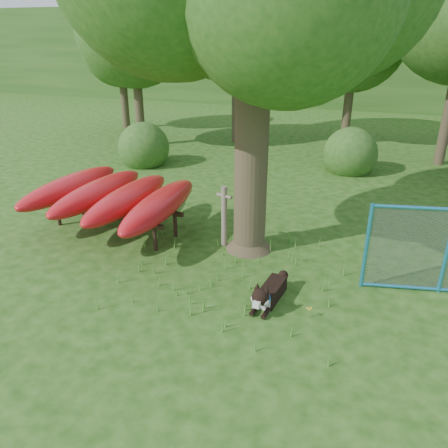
% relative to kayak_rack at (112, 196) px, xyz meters
% --- Properties ---
extents(ground, '(80.00, 80.00, 0.00)m').
position_rel_kayak_rack_xyz_m(ground, '(2.86, -2.14, -0.89)').
color(ground, '#1C430D').
rests_on(ground, ground).
extents(wooden_post, '(0.38, 0.19, 1.38)m').
position_rel_kayak_rack_xyz_m(wooden_post, '(2.71, 0.10, -0.16)').
color(wooden_post, '#6C6051').
rests_on(wooden_post, ground).
extents(kayak_rack, '(3.60, 3.79, 1.16)m').
position_rel_kayak_rack_xyz_m(kayak_rack, '(0.00, 0.00, 0.00)').
color(kayak_rack, black).
rests_on(kayak_rack, ground).
extents(husky_dog, '(0.43, 1.29, 0.58)m').
position_rel_kayak_rack_xyz_m(husky_dog, '(4.17, -1.81, -0.68)').
color(husky_dog, black).
rests_on(husky_dog, ground).
extents(fence_section, '(2.79, 0.61, 2.75)m').
position_rel_kayak_rack_xyz_m(fence_section, '(7.03, -0.42, -0.06)').
color(fence_section, teal).
rests_on(fence_section, ground).
extents(wildflower_clump, '(0.09, 0.08, 0.20)m').
position_rel_kayak_rack_xyz_m(wildflower_clump, '(4.91, -1.99, -0.73)').
color(wildflower_clump, '#4C8D2E').
rests_on(wildflower_clump, ground).
extents(bg_tree_a, '(4.40, 4.40, 6.70)m').
position_rel_kayak_rack_xyz_m(bg_tree_a, '(-3.64, 7.86, 3.60)').
color(bg_tree_a, '#3B3020').
rests_on(bg_tree_a, ground).
extents(bg_tree_c, '(4.00, 4.00, 6.12)m').
position_rel_kayak_rack_xyz_m(bg_tree_c, '(4.36, 10.86, 3.22)').
color(bg_tree_c, '#3B3020').
rests_on(bg_tree_c, ground).
extents(bg_tree_f, '(3.60, 3.60, 5.55)m').
position_rel_kayak_rack_xyz_m(bg_tree_f, '(-6.14, 10.86, 2.84)').
color(bg_tree_f, '#3B3020').
rests_on(bg_tree_f, ground).
extents(shrub_left, '(1.80, 1.80, 1.80)m').
position_rel_kayak_rack_xyz_m(shrub_left, '(-2.14, 5.36, -0.89)').
color(shrub_left, '#27501A').
rests_on(shrub_left, ground).
extents(shrub_mid, '(1.80, 1.80, 1.80)m').
position_rel_kayak_rack_xyz_m(shrub_mid, '(4.86, 6.86, -0.89)').
color(shrub_mid, '#27501A').
rests_on(shrub_mid, ground).
extents(wooded_hillside, '(80.00, 12.00, 6.00)m').
position_rel_kayak_rack_xyz_m(wooded_hillside, '(2.86, 25.86, 2.11)').
color(wooded_hillside, '#27501A').
rests_on(wooded_hillside, ground).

